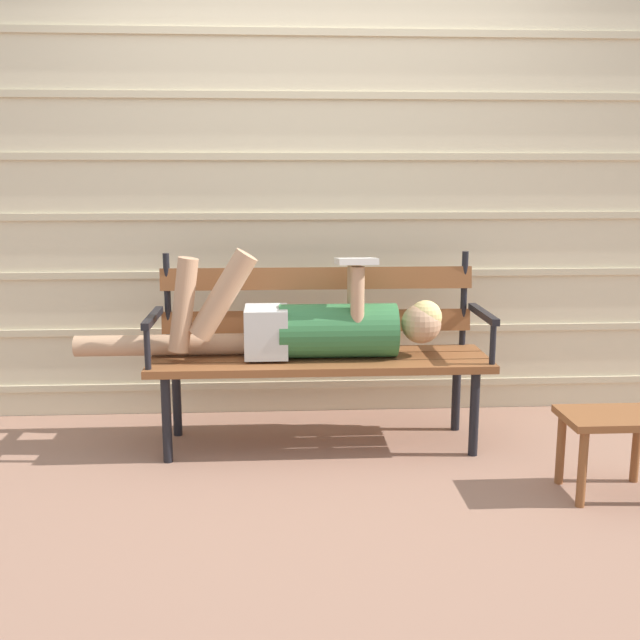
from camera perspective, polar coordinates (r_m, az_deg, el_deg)
name	(u,v)px	position (r m, az deg, el deg)	size (l,w,h in m)	color
ground_plane	(322,454)	(3.59, 0.12, -10.14)	(12.00, 12.00, 0.00)	#936B56
house_siding	(314,186)	(4.02, -0.47, 10.10)	(4.15, 0.08, 2.45)	beige
park_bench	(319,343)	(3.63, -0.06, -1.77)	(1.61, 0.47, 0.91)	brown
reclining_person	(307,325)	(3.54, -0.96, -0.40)	(1.74, 0.26, 0.53)	#33703D
footstool	(612,430)	(3.31, 21.30, -7.80)	(0.41, 0.28, 0.34)	brown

